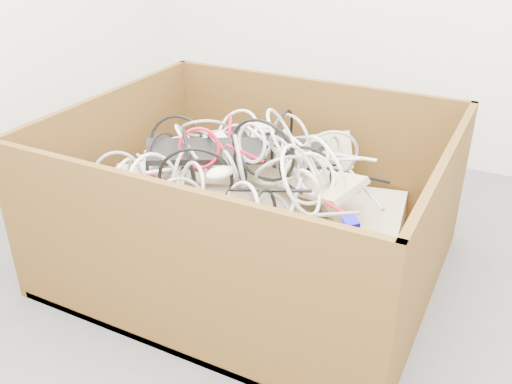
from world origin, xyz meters
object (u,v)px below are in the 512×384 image
at_px(cardboard_box, 249,231).
at_px(power_strip_right, 159,191).
at_px(vga_plug, 351,222).
at_px(power_strip_left, 184,155).

distance_m(cardboard_box, power_strip_right, 0.36).
distance_m(cardboard_box, vga_plug, 0.50).
distance_m(power_strip_left, power_strip_right, 0.19).
xyz_separation_m(power_strip_left, vga_plug, (0.70, -0.17, -0.01)).
relative_size(power_strip_left, power_strip_right, 1.12).
height_order(power_strip_right, vga_plug, vga_plug).
bearing_deg(power_strip_left, power_strip_right, -134.56).
bearing_deg(vga_plug, cardboard_box, -152.01).
bearing_deg(power_strip_right, power_strip_left, 129.75).
distance_m(power_strip_right, vga_plug, 0.69).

